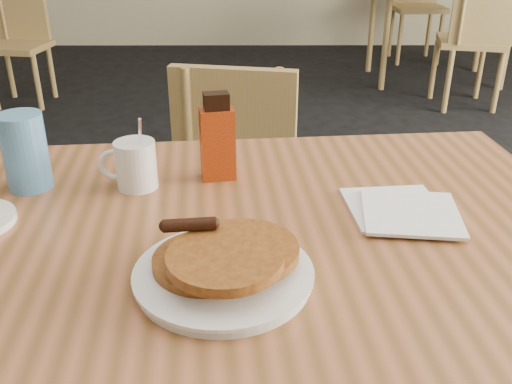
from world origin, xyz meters
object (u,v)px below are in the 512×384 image
coffee_mug (135,164)px  blue_tumbler (25,152)px  chair_neighbor_near (478,29)px  syrup_bottle (217,140)px  main_table (212,258)px  chair_wall_extra (20,31)px  chair_main_far (233,188)px  pancake_plate (224,267)px

coffee_mug → blue_tumbler: (-0.20, 0.00, 0.02)m
chair_neighbor_near → syrup_bottle: size_ratio=5.27×
main_table → coffee_mug: bearing=129.3°
chair_wall_extra → syrup_bottle: 3.34m
chair_neighbor_near → chair_main_far: bearing=-112.1°
chair_wall_extra → pancake_plate: size_ratio=3.19×
syrup_bottle → blue_tumbler: 0.36m
pancake_plate → blue_tumbler: size_ratio=1.77×
main_table → coffee_mug: (-0.15, 0.19, 0.09)m
syrup_bottle → chair_wall_extra: bearing=105.8°
main_table → pancake_plate: size_ratio=5.56×
chair_wall_extra → blue_tumbler: (1.17, -2.99, 0.34)m
chair_wall_extra → main_table: bearing=-56.2°
chair_wall_extra → blue_tumbler: blue_tumbler is taller
chair_neighbor_near → syrup_bottle: syrup_bottle is taller
chair_main_far → coffee_mug: 0.63m
chair_neighbor_near → syrup_bottle: bearing=-107.2°
chair_main_far → syrup_bottle: bearing=-80.3°
syrup_bottle → chair_neighbor_near: bearing=49.5°
chair_neighbor_near → pancake_plate: size_ratio=3.54×
chair_main_far → chair_neighbor_near: size_ratio=0.91×
chair_neighbor_near → pancake_plate: bearing=-104.0°
main_table → pancake_plate: pancake_plate is taller
chair_main_far → syrup_bottle: syrup_bottle is taller
main_table → blue_tumbler: (-0.35, 0.19, 0.11)m
blue_tumbler → chair_neighbor_near: bearing=56.0°
main_table → blue_tumbler: bearing=151.9°
main_table → pancake_plate: (0.03, -0.12, 0.06)m
chair_wall_extra → pancake_plate: 3.66m
syrup_bottle → blue_tumbler: syrup_bottle is taller
coffee_mug → blue_tumbler: bearing=-172.4°
chair_main_far → pancake_plate: size_ratio=3.23×
main_table → pancake_plate: 0.14m
coffee_mug → blue_tumbler: size_ratio=0.99×
pancake_plate → chair_wall_extra: bearing=115.2°
main_table → chair_main_far: 0.75m
main_table → pancake_plate: bearing=-77.6°
pancake_plate → chair_neighbor_near: bearing=64.3°
chair_wall_extra → coffee_mug: coffee_mug is taller
chair_main_far → main_table: bearing=-79.9°
main_table → chair_wall_extra: (-1.53, 3.18, -0.23)m
chair_neighbor_near → main_table: bearing=-105.3°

